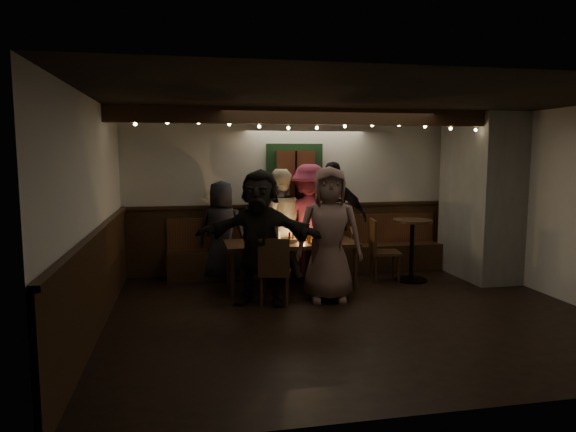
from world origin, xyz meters
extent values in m
cube|color=black|center=(0.00, 0.00, -0.01)|extent=(6.00, 5.00, 0.01)
cube|color=black|center=(0.00, 0.00, 2.60)|extent=(6.00, 5.00, 0.01)
cube|color=white|center=(0.00, 2.50, 1.30)|extent=(6.00, 0.01, 2.60)
cube|color=white|center=(-3.00, 0.00, 1.30)|extent=(0.01, 5.00, 2.60)
cube|color=white|center=(3.00, 0.00, 1.30)|extent=(0.01, 5.00, 2.60)
cube|color=black|center=(0.00, 2.48, 0.55)|extent=(6.00, 0.05, 1.10)
cube|color=black|center=(-2.98, 0.00, 0.55)|extent=(0.05, 5.00, 1.10)
cube|color=slate|center=(2.65, 1.50, 1.30)|extent=(0.70, 1.40, 2.60)
cube|color=black|center=(0.00, 2.23, 0.23)|extent=(4.60, 0.45, 0.45)
cube|color=#512913|center=(0.00, 2.41, 0.70)|extent=(4.60, 0.06, 0.50)
cube|color=#163519|center=(-0.20, 2.44, 1.65)|extent=(0.95, 0.04, 1.00)
cube|color=#512913|center=(-0.20, 2.38, 1.65)|extent=(0.64, 0.12, 0.76)
cube|color=black|center=(0.00, 1.00, 2.49)|extent=(6.00, 0.16, 0.22)
sphere|color=#FFE599|center=(-2.60, 0.98, 2.36)|extent=(0.04, 0.04, 0.04)
sphere|color=#FFE599|center=(-2.20, 0.98, 2.38)|extent=(0.04, 0.04, 0.04)
sphere|color=#FFE599|center=(-1.80, 0.98, 2.39)|extent=(0.04, 0.04, 0.04)
sphere|color=#FFE599|center=(-1.40, 0.98, 2.37)|extent=(0.04, 0.04, 0.04)
sphere|color=#FFE599|center=(-1.00, 0.98, 2.35)|extent=(0.04, 0.04, 0.04)
sphere|color=#FFE599|center=(-0.60, 0.98, 2.33)|extent=(0.04, 0.04, 0.04)
sphere|color=#FFE599|center=(-0.20, 0.98, 2.34)|extent=(0.04, 0.04, 0.04)
sphere|color=#FFE599|center=(0.20, 0.98, 2.36)|extent=(0.04, 0.04, 0.04)
sphere|color=#FFE599|center=(0.60, 0.98, 2.38)|extent=(0.04, 0.04, 0.04)
sphere|color=#FFE599|center=(1.00, 0.98, 2.39)|extent=(0.04, 0.04, 0.04)
sphere|color=#FFE599|center=(1.40, 0.98, 2.37)|extent=(0.04, 0.04, 0.04)
sphere|color=#FFE599|center=(1.80, 0.98, 2.35)|extent=(0.04, 0.04, 0.04)
sphere|color=#FFE599|center=(2.20, 0.98, 2.33)|extent=(0.04, 0.04, 0.04)
sphere|color=#FFE599|center=(2.60, 0.98, 2.34)|extent=(0.04, 0.04, 0.04)
cube|color=black|center=(-0.48, 1.40, 0.66)|extent=(1.93, 0.83, 0.06)
cylinder|color=black|center=(-1.37, 1.06, 0.32)|extent=(0.06, 0.06, 0.64)
cylinder|color=black|center=(-1.37, 1.74, 0.32)|extent=(0.06, 0.06, 0.64)
cylinder|color=black|center=(0.41, 1.06, 0.32)|extent=(0.06, 0.06, 0.64)
cylinder|color=black|center=(0.41, 1.74, 0.32)|extent=(0.06, 0.06, 0.64)
cylinder|color=#BF7226|center=(-1.06, 1.52, 0.75)|extent=(0.06, 0.06, 0.13)
cylinder|color=#BF7226|center=(-0.83, 1.20, 0.75)|extent=(0.06, 0.06, 0.13)
cylinder|color=silver|center=(-0.64, 1.58, 0.75)|extent=(0.06, 0.06, 0.13)
cylinder|color=#BF7226|center=(-0.24, 1.28, 0.75)|extent=(0.06, 0.06, 0.13)
cylinder|color=silver|center=(0.01, 1.55, 0.75)|extent=(0.06, 0.06, 0.13)
cylinder|color=#BF7226|center=(0.20, 1.27, 0.75)|extent=(0.06, 0.06, 0.13)
cylinder|color=white|center=(-0.94, 1.12, 0.70)|extent=(0.24, 0.24, 0.01)
cube|color=#B2B2B7|center=(-0.48, 1.35, 0.71)|extent=(0.15, 0.09, 0.05)
cylinder|color=#990C0C|center=(-0.51, 1.35, 0.76)|extent=(0.03, 0.03, 0.15)
cylinder|color=gold|center=(-0.45, 1.35, 0.76)|extent=(0.03, 0.03, 0.15)
cylinder|color=silver|center=(-0.30, 1.45, 0.73)|extent=(0.05, 0.05, 0.07)
sphere|color=#FFB24C|center=(-0.30, 1.45, 0.78)|extent=(0.03, 0.03, 0.03)
cube|color=black|center=(-0.85, 0.62, 0.42)|extent=(0.50, 0.50, 0.04)
cube|color=black|center=(-0.90, 0.44, 0.67)|extent=(0.41, 0.14, 0.47)
cylinder|color=black|center=(-0.65, 0.74, 0.20)|extent=(0.03, 0.03, 0.40)
cylinder|color=black|center=(-0.73, 0.42, 0.20)|extent=(0.03, 0.03, 0.40)
cylinder|color=black|center=(-0.97, 0.82, 0.20)|extent=(0.03, 0.03, 0.40)
cylinder|color=black|center=(-1.06, 0.50, 0.20)|extent=(0.03, 0.03, 0.40)
cube|color=black|center=(-0.12, 0.77, 0.40)|extent=(0.47, 0.47, 0.04)
cube|color=black|center=(-0.16, 0.60, 0.63)|extent=(0.38, 0.13, 0.44)
cylinder|color=black|center=(0.07, 0.88, 0.19)|extent=(0.03, 0.03, 0.38)
cylinder|color=black|center=(-0.01, 0.58, 0.19)|extent=(0.03, 0.03, 0.38)
cylinder|color=black|center=(-0.24, 0.96, 0.19)|extent=(0.03, 0.03, 0.38)
cylinder|color=black|center=(-0.31, 0.65, 0.19)|extent=(0.03, 0.03, 0.38)
cube|color=black|center=(1.05, 1.50, 0.45)|extent=(0.50, 0.50, 0.04)
cube|color=black|center=(0.85, 1.54, 0.72)|extent=(0.11, 0.44, 0.50)
cylinder|color=black|center=(1.20, 1.30, 0.21)|extent=(0.04, 0.04, 0.43)
cylinder|color=black|center=(0.85, 1.36, 0.21)|extent=(0.04, 0.04, 0.43)
cylinder|color=black|center=(1.25, 1.65, 0.21)|extent=(0.04, 0.04, 0.43)
cylinder|color=black|center=(0.90, 1.71, 0.21)|extent=(0.04, 0.04, 0.43)
cylinder|color=black|center=(1.46, 1.43, 0.01)|extent=(0.49, 0.49, 0.03)
cylinder|color=black|center=(1.46, 1.43, 0.47)|extent=(0.07, 0.07, 0.95)
cylinder|color=black|center=(1.46, 1.43, 0.95)|extent=(0.61, 0.61, 0.04)
imported|color=black|center=(-1.45, 2.08, 0.78)|extent=(0.88, 0.70, 1.56)
imported|color=black|center=(-0.87, 2.10, 0.75)|extent=(0.62, 0.48, 1.49)
imported|color=beige|center=(-0.53, 2.10, 0.87)|extent=(0.87, 0.69, 1.74)
imported|color=maroon|center=(-0.04, 2.05, 0.91)|extent=(1.32, 0.99, 1.82)
imported|color=black|center=(0.36, 2.02, 0.93)|extent=(1.14, 0.58, 1.86)
imported|color=black|center=(-1.05, 0.65, 0.89)|extent=(1.74, 1.07, 1.79)
imported|color=#775A52|center=(-0.11, 0.63, 0.91)|extent=(0.97, 0.71, 1.82)
camera|label=1|loc=(-1.99, -5.93, 1.98)|focal=32.00mm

